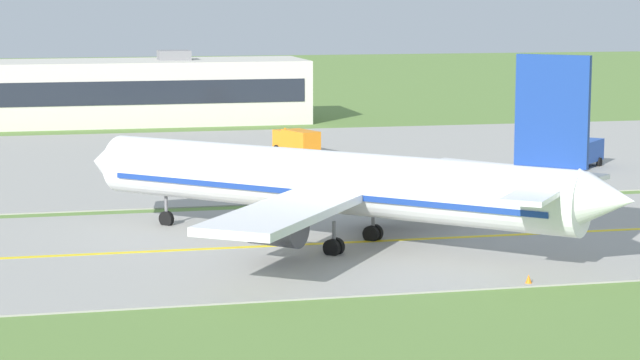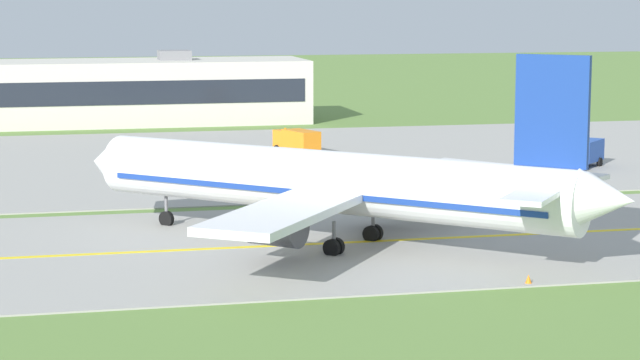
{
  "view_description": "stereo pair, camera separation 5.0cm",
  "coord_description": "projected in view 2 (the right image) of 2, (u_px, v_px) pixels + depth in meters",
  "views": [
    {
      "loc": [
        -18.24,
        -76.25,
        16.08
      ],
      "look_at": [
        -0.31,
        1.85,
        4.0
      ],
      "focal_mm": 69.02,
      "sensor_mm": 36.0,
      "label": 1
    },
    {
      "loc": [
        -18.19,
        -76.26,
        16.08
      ],
      "look_at": [
        -0.31,
        1.85,
        4.0
      ],
      "focal_mm": 69.02,
      "sensor_mm": 36.0,
      "label": 2
    }
  ],
  "objects": [
    {
      "name": "airplane_lead",
      "position": [
        334.0,
        183.0,
        78.84
      ],
      "size": [
        31.83,
        30.59,
        12.7
      ],
      "color": "white",
      "rests_on": "ground"
    },
    {
      "name": "service_truck_baggage",
      "position": [
        297.0,
        140.0,
        124.32
      ],
      "size": [
        4.02,
        6.34,
        2.6
      ],
      "color": "orange",
      "rests_on": "ground"
    },
    {
      "name": "taxiway_strip",
      "position": [
        331.0,
        244.0,
        79.91
      ],
      "size": [
        240.0,
        28.0,
        0.1
      ],
      "primitive_type": "cube",
      "color": "#9E9B93",
      "rests_on": "ground"
    },
    {
      "name": "taxiway_centreline",
      "position": [
        331.0,
        243.0,
        79.9
      ],
      "size": [
        220.0,
        0.6,
        0.01
      ],
      "primitive_type": "cube",
      "color": "yellow",
      "rests_on": "taxiway_strip"
    },
    {
      "name": "service_truck_catering",
      "position": [
        583.0,
        152.0,
        114.87
      ],
      "size": [
        5.68,
        5.71,
        2.6
      ],
      "color": "#264CA5",
      "rests_on": "ground"
    },
    {
      "name": "apron_pad",
      "position": [
        331.0,
        157.0,
        122.6
      ],
      "size": [
        140.0,
        52.0,
        0.1
      ],
      "primitive_type": "cube",
      "color": "#9E9B93",
      "rests_on": "ground"
    },
    {
      "name": "ground_plane",
      "position": [
        331.0,
        245.0,
        79.92
      ],
      "size": [
        500.0,
        500.0,
        0.0
      ],
      "primitive_type": "plane",
      "color": "olive"
    },
    {
      "name": "traffic_cone_near_edge",
      "position": [
        528.0,
        280.0,
        68.8
      ],
      "size": [
        0.44,
        0.44,
        0.6
      ],
      "primitive_type": "cone",
      "color": "orange",
      "rests_on": "ground"
    },
    {
      "name": "terminal_building",
      "position": [
        87.0,
        92.0,
        154.06
      ],
      "size": [
        55.16,
        13.83,
        9.14
      ],
      "color": "beige",
      "rests_on": "ground"
    }
  ]
}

